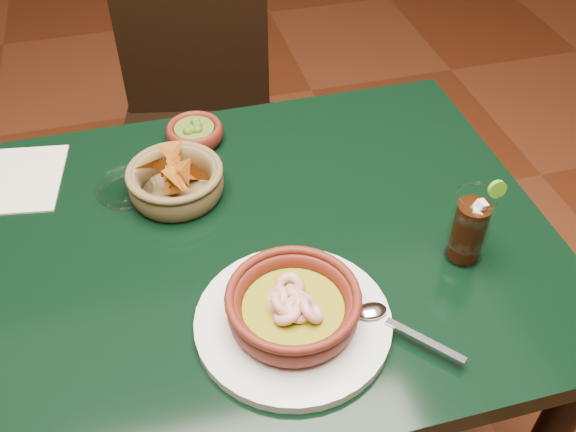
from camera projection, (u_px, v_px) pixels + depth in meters
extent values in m
cube|color=black|center=(206.00, 256.00, 1.10)|extent=(1.20, 0.80, 0.04)
cylinder|color=black|center=(399.00, 223.00, 1.70)|extent=(0.06, 0.06, 0.71)
cube|color=black|center=(198.00, 154.00, 1.75)|extent=(0.50, 0.50, 0.04)
cylinder|color=black|center=(136.00, 263.00, 1.77)|extent=(0.04, 0.04, 0.46)
cylinder|color=black|center=(268.00, 258.00, 1.78)|extent=(0.04, 0.04, 0.46)
cylinder|color=black|center=(150.00, 178.00, 2.03)|extent=(0.04, 0.04, 0.46)
cylinder|color=black|center=(265.00, 174.00, 2.05)|extent=(0.04, 0.04, 0.46)
cube|color=black|center=(193.00, 38.00, 1.72)|extent=(0.40, 0.11, 0.45)
cylinder|color=silver|center=(293.00, 322.00, 0.97)|extent=(0.30, 0.30, 0.02)
cylinder|color=#53170F|center=(293.00, 317.00, 0.96)|extent=(0.18, 0.18, 0.01)
torus|color=#53170F|center=(293.00, 307.00, 0.94)|extent=(0.22, 0.22, 0.04)
torus|color=#53170F|center=(293.00, 297.00, 0.92)|extent=(0.20, 0.20, 0.01)
cylinder|color=olive|center=(293.00, 308.00, 0.94)|extent=(0.15, 0.15, 0.01)
torus|color=#D09B8C|center=(305.00, 303.00, 0.94)|extent=(0.06, 0.06, 0.05)
torus|color=#D09B8C|center=(298.00, 295.00, 0.94)|extent=(0.05, 0.06, 0.04)
torus|color=#D09B8C|center=(290.00, 287.00, 0.96)|extent=(0.06, 0.06, 0.05)
torus|color=#D09B8C|center=(277.00, 300.00, 0.95)|extent=(0.05, 0.06, 0.05)
torus|color=#D09B8C|center=(282.00, 305.00, 0.93)|extent=(0.04, 0.05, 0.05)
torus|color=#D09B8C|center=(287.00, 314.00, 0.92)|extent=(0.06, 0.06, 0.04)
torus|color=#D09B8C|center=(299.00, 309.00, 0.92)|extent=(0.05, 0.05, 0.04)
torus|color=#D09B8C|center=(311.00, 310.00, 0.92)|extent=(0.04, 0.05, 0.05)
cube|color=silver|center=(425.00, 340.00, 0.93)|extent=(0.09, 0.10, 0.00)
ellipsoid|color=silver|center=(371.00, 311.00, 0.96)|extent=(0.05, 0.03, 0.01)
cylinder|color=brown|center=(178.00, 193.00, 1.19)|extent=(0.15, 0.15, 0.01)
torus|color=brown|center=(176.00, 182.00, 1.17)|extent=(0.21, 0.21, 0.06)
torus|color=brown|center=(174.00, 172.00, 1.15)|extent=(0.18, 0.18, 0.01)
cone|color=#A95514|center=(174.00, 168.00, 1.18)|extent=(0.07, 0.06, 0.08)
cone|color=#A95514|center=(183.00, 175.00, 1.17)|extent=(0.04, 0.09, 0.08)
cone|color=#A95514|center=(177.00, 177.00, 1.15)|extent=(0.08, 0.03, 0.08)
cone|color=#A95514|center=(172.00, 184.00, 1.16)|extent=(0.06, 0.07, 0.08)
cone|color=#A95514|center=(197.00, 174.00, 1.19)|extent=(0.07, 0.04, 0.06)
cone|color=#A95514|center=(171.00, 166.00, 1.15)|extent=(0.08, 0.07, 0.05)
cone|color=#A95514|center=(174.00, 175.00, 1.12)|extent=(0.05, 0.08, 0.07)
cone|color=#A95514|center=(162.00, 168.00, 1.14)|extent=(0.07, 0.06, 0.09)
cone|color=#A95514|center=(175.00, 182.00, 1.17)|extent=(0.06, 0.05, 0.07)
cone|color=#A95514|center=(174.00, 179.00, 1.17)|extent=(0.05, 0.08, 0.08)
cone|color=#A95514|center=(176.00, 184.00, 1.14)|extent=(0.05, 0.08, 0.08)
cone|color=#A95514|center=(172.00, 151.00, 1.18)|extent=(0.08, 0.05, 0.08)
cone|color=#A95514|center=(169.00, 169.00, 1.15)|extent=(0.08, 0.04, 0.08)
cone|color=#A95514|center=(187.00, 172.00, 1.18)|extent=(0.07, 0.09, 0.06)
cone|color=#A95514|center=(151.00, 164.00, 1.15)|extent=(0.09, 0.06, 0.08)
cone|color=#A95514|center=(181.00, 171.00, 1.13)|extent=(0.08, 0.04, 0.09)
cone|color=#A95514|center=(187.00, 164.00, 1.19)|extent=(0.06, 0.07, 0.08)
cone|color=#A95514|center=(172.00, 171.00, 1.13)|extent=(0.05, 0.08, 0.08)
cylinder|color=#53170F|center=(196.00, 140.00, 1.30)|extent=(0.10, 0.10, 0.01)
torus|color=#53170F|center=(195.00, 132.00, 1.29)|extent=(0.13, 0.13, 0.04)
cylinder|color=#334D12|center=(194.00, 129.00, 1.29)|extent=(0.08, 0.08, 0.01)
sphere|color=#334D12|center=(198.00, 130.00, 1.27)|extent=(0.02, 0.02, 0.02)
sphere|color=#334D12|center=(188.00, 132.00, 1.27)|extent=(0.02, 0.02, 0.02)
sphere|color=#334D12|center=(197.00, 126.00, 1.28)|extent=(0.02, 0.02, 0.02)
sphere|color=#334D12|center=(192.00, 130.00, 1.27)|extent=(0.02, 0.02, 0.02)
sphere|color=#334D12|center=(195.00, 122.00, 1.29)|extent=(0.02, 0.02, 0.02)
cylinder|color=white|center=(462.00, 254.00, 1.07)|extent=(0.06, 0.06, 0.01)
torus|color=white|center=(470.00, 226.00, 1.03)|extent=(0.14, 0.14, 0.08)
cylinder|color=black|center=(469.00, 231.00, 1.04)|extent=(0.05, 0.05, 0.11)
cube|color=silver|center=(479.00, 213.00, 1.00)|extent=(0.02, 0.02, 0.03)
cube|color=silver|center=(481.00, 205.00, 0.99)|extent=(0.02, 0.02, 0.02)
cube|color=silver|center=(476.00, 214.00, 1.00)|extent=(0.03, 0.02, 0.02)
cube|color=silver|center=(477.00, 214.00, 1.01)|extent=(0.03, 0.02, 0.02)
torus|color=white|center=(478.00, 195.00, 0.98)|extent=(0.07, 0.07, 0.00)
cylinder|color=#4C9217|center=(497.00, 189.00, 0.98)|extent=(0.03, 0.01, 0.03)
cylinder|color=white|center=(127.00, 192.00, 1.19)|extent=(0.10, 0.10, 0.01)
torus|color=white|center=(126.00, 187.00, 1.18)|extent=(0.12, 0.12, 0.03)
cube|color=beige|center=(23.00, 179.00, 1.22)|extent=(0.17, 0.21, 0.00)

